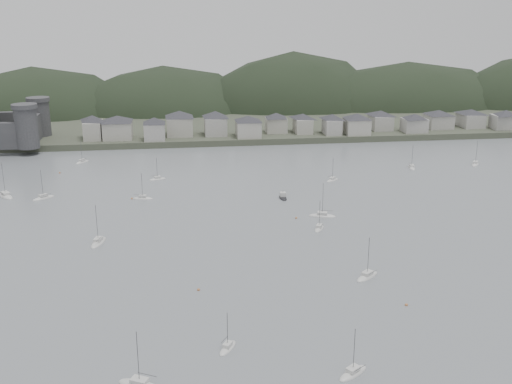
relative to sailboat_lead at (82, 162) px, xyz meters
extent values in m
plane|color=slate|center=(66.03, -147.46, -0.18)|extent=(900.00, 900.00, 0.00)
cube|color=#383D2D|center=(66.03, 147.54, 1.32)|extent=(900.00, 250.00, 3.00)
ellipsoid|color=black|center=(-44.84, 124.48, -10.32)|extent=(138.98, 92.48, 81.13)
ellipsoid|color=black|center=(33.73, 125.40, -10.15)|extent=(132.08, 90.41, 79.74)
ellipsoid|color=black|center=(116.68, 125.47, -12.86)|extent=(133.88, 88.37, 101.41)
ellipsoid|color=black|center=(191.98, 120.45, -10.50)|extent=(165.81, 81.78, 82.55)
cylinder|color=#343437|center=(-25.97, 18.54, 11.82)|extent=(10.00, 10.00, 18.00)
cylinder|color=#343437|center=(-25.97, 46.54, 11.32)|extent=(10.00, 10.00, 17.00)
cube|color=#343437|center=(-25.97, 32.54, 8.82)|extent=(3.50, 30.00, 12.00)
cube|color=#A4A296|center=(1.03, 34.50, 7.11)|extent=(8.34, 12.91, 8.59)
pyramid|color=#2C2C31|center=(1.03, 34.50, 12.91)|extent=(15.78, 15.78, 3.01)
cube|color=#A4A296|center=(12.71, 33.86, 7.00)|extent=(13.68, 13.35, 8.36)
pyramid|color=#2C2C31|center=(12.71, 33.86, 12.64)|extent=(20.07, 20.07, 2.93)
cube|color=#98958F|center=(30.46, 28.56, 6.86)|extent=(9.78, 10.20, 8.08)
pyramid|color=#2C2C31|center=(30.46, 28.56, 12.31)|extent=(14.83, 14.83, 2.83)
cube|color=#A4A296|center=(42.52, 38.19, 7.37)|extent=(12.59, 13.33, 9.09)
pyramid|color=#2C2C31|center=(42.52, 38.19, 13.50)|extent=(19.24, 19.24, 3.18)
cube|color=#98958F|center=(60.29, 36.64, 7.25)|extent=(10.74, 12.17, 8.87)
pyramid|color=#2C2C31|center=(60.29, 36.64, 13.24)|extent=(17.01, 17.01, 3.10)
cube|color=#A4A296|center=(75.95, 30.07, 6.67)|extent=(11.63, 12.09, 7.69)
pyramid|color=#2C2C31|center=(75.95, 30.07, 11.86)|extent=(17.61, 17.61, 2.69)
cube|color=#A4A296|center=(91.28, 38.73, 6.54)|extent=(10.37, 9.35, 7.44)
pyramid|color=#2C2C31|center=(91.28, 38.73, 11.56)|extent=(14.65, 14.65, 2.60)
cube|color=#A4A296|center=(104.66, 36.33, 6.43)|extent=(8.24, 12.20, 7.22)
pyramid|color=#2C2C31|center=(104.66, 36.33, 11.30)|extent=(15.17, 15.17, 2.53)
cube|color=#98958F|center=(118.53, 31.09, 6.55)|extent=(8.06, 10.91, 7.46)
pyramid|color=#2C2C31|center=(118.53, 31.09, 11.59)|extent=(14.08, 14.08, 2.61)
cube|color=#A4A296|center=(130.84, 29.60, 6.65)|extent=(11.73, 11.78, 7.66)
pyramid|color=#2C2C31|center=(130.84, 29.60, 11.82)|extent=(17.46, 17.46, 2.68)
cube|color=#98958F|center=(146.67, 39.45, 6.49)|extent=(10.19, 13.02, 7.33)
pyramid|color=#2C2C31|center=(146.67, 39.45, 11.44)|extent=(17.23, 17.23, 2.57)
cube|color=#98958F|center=(161.58, 30.60, 6.26)|extent=(11.70, 9.81, 6.88)
pyramid|color=#2C2C31|center=(161.58, 30.60, 10.90)|extent=(15.97, 15.97, 2.41)
cube|color=#98958F|center=(178.43, 39.45, 6.32)|extent=(12.83, 12.48, 7.00)
pyramid|color=#2C2C31|center=(178.43, 39.45, 11.04)|extent=(18.79, 18.79, 2.45)
cube|color=#98958F|center=(196.76, 39.96, 6.30)|extent=(11.07, 13.50, 6.97)
pyramid|color=#2C2C31|center=(196.76, 39.96, 11.01)|extent=(18.25, 18.25, 2.44)
cube|color=#98958F|center=(212.05, 32.26, 6.49)|extent=(13.75, 9.12, 7.34)
pyramid|color=#2C2C31|center=(212.05, 32.26, 11.44)|extent=(16.97, 16.97, 2.57)
ellipsoid|color=silver|center=(0.00, 0.00, -0.13)|extent=(6.28, 7.19, 1.46)
cube|color=silver|center=(0.00, 0.00, 0.90)|extent=(2.82, 3.00, 0.70)
cylinder|color=#3F3F42|center=(0.00, 0.00, 4.57)|extent=(0.12, 0.12, 9.10)
cylinder|color=#3F3F42|center=(0.80, -1.04, 1.45)|extent=(2.07, 2.66, 0.10)
ellipsoid|color=silver|center=(49.21, -155.97, -0.13)|extent=(4.81, 6.23, 1.22)
cube|color=silver|center=(49.21, -155.97, 0.78)|extent=(2.25, 2.52, 0.70)
cylinder|color=#3F3F42|center=(49.21, -155.97, 3.83)|extent=(0.12, 0.12, 7.62)
cylinder|color=#3F3F42|center=(48.65, -155.03, 1.33)|extent=(1.50, 2.40, 0.10)
ellipsoid|color=silver|center=(17.68, -96.06, -0.13)|extent=(5.00, 9.32, 1.78)
cube|color=silver|center=(17.68, -96.06, 1.06)|extent=(2.68, 3.50, 0.70)
cylinder|color=#3F3F42|center=(17.68, -96.06, 5.58)|extent=(0.12, 0.12, 11.11)
cylinder|color=#3F3F42|center=(18.09, -97.60, 1.61)|extent=(1.11, 3.90, 0.10)
ellipsoid|color=silver|center=(-6.20, -50.97, -0.13)|extent=(7.97, 7.18, 1.63)
cube|color=silver|center=(-6.20, -50.97, 0.99)|extent=(3.35, 3.19, 0.70)
cylinder|color=#3F3F42|center=(-6.20, -50.97, 5.12)|extent=(0.12, 0.12, 10.19)
cylinder|color=#3F3F42|center=(-5.06, -51.90, 1.54)|extent=(2.91, 2.40, 0.10)
ellipsoid|color=silver|center=(71.11, -167.46, -0.13)|extent=(7.27, 6.11, 1.45)
cube|color=silver|center=(71.11, -167.46, 0.90)|extent=(3.00, 2.78, 0.70)
cylinder|color=#3F3F42|center=(71.11, -167.46, 4.56)|extent=(0.12, 0.12, 9.09)
cylinder|color=#3F3F42|center=(72.18, -168.22, 1.45)|extent=(2.73, 1.98, 0.10)
cube|color=silver|center=(32.74, -166.05, 1.02)|extent=(3.52, 3.06, 0.70)
cylinder|color=#3F3F42|center=(32.74, -166.05, 5.36)|extent=(0.12, 0.12, 10.68)
cylinder|color=#3F3F42|center=(34.10, -165.32, 1.57)|extent=(3.44, 1.89, 0.10)
ellipsoid|color=silver|center=(86.42, -127.99, -0.13)|extent=(8.08, 7.27, 1.65)
cube|color=silver|center=(86.42, -127.99, 1.00)|extent=(3.39, 3.24, 0.70)
cylinder|color=#3F3F42|center=(86.42, -127.99, 5.19)|extent=(0.12, 0.12, 10.34)
cylinder|color=#3F3F42|center=(87.57, -128.93, 1.55)|extent=(2.95, 2.43, 0.10)
ellipsoid|color=silver|center=(99.96, -42.02, -0.13)|extent=(6.67, 6.19, 1.38)
cube|color=silver|center=(99.96, -42.02, 0.86)|extent=(2.82, 2.73, 0.70)
cylinder|color=#3F3F42|center=(99.96, -42.02, 4.34)|extent=(0.12, 0.12, 8.63)
cylinder|color=#3F3F42|center=(99.02, -41.21, 1.41)|extent=(2.41, 2.11, 0.10)
ellipsoid|color=silver|center=(86.10, -82.40, -0.13)|extent=(9.21, 5.21, 1.76)
cube|color=silver|center=(86.10, -82.40, 1.05)|extent=(3.50, 2.73, 0.70)
cylinder|color=#3F3F42|center=(86.10, -82.40, 5.50)|extent=(0.12, 0.12, 10.97)
cylinder|color=#3F3F42|center=(87.61, -81.95, 1.60)|extent=(3.81, 1.23, 0.10)
ellipsoid|color=silver|center=(-19.99, -46.71, -0.13)|extent=(8.29, 9.94, 1.98)
cube|color=silver|center=(-19.99, -46.71, 1.16)|extent=(3.78, 4.09, 0.70)
cylinder|color=#3F3F42|center=(-19.99, -46.71, 6.22)|extent=(0.12, 0.12, 12.39)
cylinder|color=#3F3F42|center=(-21.02, -48.17, 1.71)|extent=(2.64, 3.71, 0.10)
ellipsoid|color=silver|center=(82.50, -93.25, -0.13)|extent=(5.12, 7.22, 1.39)
cube|color=silver|center=(82.50, -93.25, 0.87)|extent=(2.46, 2.87, 0.70)
cylinder|color=#3F3F42|center=(82.50, -93.25, 4.37)|extent=(0.12, 0.12, 8.70)
cylinder|color=#3F3F42|center=(83.06, -94.37, 1.42)|extent=(1.50, 2.84, 0.10)
ellipsoid|color=silver|center=(166.55, -26.18, -0.13)|extent=(6.82, 8.02, 1.61)
cube|color=silver|center=(166.55, -26.18, 0.97)|extent=(3.09, 3.32, 0.70)
cylinder|color=#3F3F42|center=(166.55, -26.18, 5.05)|extent=(0.12, 0.12, 10.06)
cylinder|color=#3F3F42|center=(165.70, -25.00, 1.52)|extent=(2.21, 2.99, 0.10)
ellipsoid|color=silver|center=(28.27, -56.03, -0.13)|extent=(7.60, 3.73, 1.46)
cube|color=silver|center=(28.27, -56.03, 0.90)|extent=(2.82, 2.08, 0.70)
cylinder|color=#3F3F42|center=(28.27, -56.03, 4.57)|extent=(0.12, 0.12, 9.11)
cylinder|color=#3F3F42|center=(26.98, -56.29, 1.45)|extent=(3.23, 0.75, 0.10)
ellipsoid|color=silver|center=(32.82, -31.75, -0.13)|extent=(7.15, 4.44, 1.36)
cube|color=silver|center=(32.82, -31.75, 0.85)|extent=(2.76, 2.24, 0.70)
cylinder|color=#3F3F42|center=(32.82, -31.75, 4.28)|extent=(0.12, 0.12, 8.52)
cylinder|color=#3F3F42|center=(31.67, -31.32, 1.40)|extent=(2.91, 1.17, 0.10)
ellipsoid|color=silver|center=(137.43, -28.02, -0.13)|extent=(3.67, 7.91, 1.52)
cube|color=silver|center=(137.43, -28.02, 0.93)|extent=(2.10, 2.91, 0.70)
cylinder|color=#3F3F42|center=(137.43, -28.02, 4.78)|extent=(0.12, 0.12, 9.52)
cylinder|color=#3F3F42|center=(137.20, -26.66, 1.48)|extent=(0.67, 3.40, 0.10)
ellipsoid|color=black|center=(77.01, -61.67, -0.13)|extent=(2.55, 6.88, 1.51)
cube|color=silver|center=(77.01, -61.67, 1.27)|extent=(1.94, 2.08, 1.40)
cylinder|color=#3F3F42|center=(77.01, -61.67, 2.17)|extent=(0.10, 0.10, 1.20)
sphere|color=#B56D3C|center=(-6.59, -16.79, -0.03)|extent=(0.70, 0.70, 0.70)
sphere|color=#B56D3C|center=(44.62, -129.73, -0.03)|extent=(0.70, 0.70, 0.70)
sphere|color=#B56D3C|center=(24.51, -55.46, -0.03)|extent=(0.70, 0.70, 0.70)
sphere|color=#B56D3C|center=(90.54, -143.52, -0.03)|extent=(0.70, 0.70, 0.70)
sphere|color=#B56D3C|center=(77.50, -83.05, -0.03)|extent=(0.70, 0.70, 0.70)
camera|label=1|loc=(40.98, -258.97, 63.69)|focal=42.09mm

